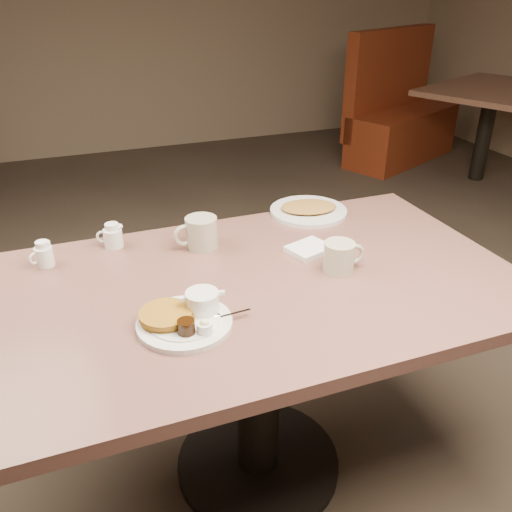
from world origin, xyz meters
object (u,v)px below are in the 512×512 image
object	(u,v)px
coffee_mug_far	(200,233)
creamer_right	(113,236)
creamer_left	(44,255)
coffee_mug_near	(340,256)
hash_plate	(308,210)
booth_back_right	(407,115)
main_plate	(186,316)
diner_table	(258,329)

from	to	relation	value
coffee_mug_far	creamer_right	bearing A→B (deg)	158.75
creamer_left	coffee_mug_far	bearing A→B (deg)	-5.48
coffee_mug_near	hash_plate	distance (m)	0.43
booth_back_right	creamer_left	bearing A→B (deg)	-141.13
creamer_left	hash_plate	bearing A→B (deg)	5.00
creamer_right	creamer_left	bearing A→B (deg)	-164.81
main_plate	creamer_right	bearing A→B (deg)	102.56
booth_back_right	coffee_mug_near	bearing A→B (deg)	-128.70
main_plate	creamer_left	distance (m)	0.55
diner_table	hash_plate	xyz separation A→B (m)	(0.35, 0.39, 0.18)
diner_table	booth_back_right	bearing A→B (deg)	48.10
creamer_left	booth_back_right	world-z (taller)	booth_back_right
main_plate	hash_plate	size ratio (longest dim) A/B	0.91
diner_table	main_plate	world-z (taller)	main_plate
coffee_mug_far	diner_table	bearing A→B (deg)	-70.08
booth_back_right	diner_table	bearing A→B (deg)	-131.90
diner_table	main_plate	size ratio (longest dim) A/B	5.05
diner_table	creamer_right	distance (m)	0.55
main_plate	booth_back_right	bearing A→B (deg)	46.75
main_plate	booth_back_right	xyz separation A→B (m)	(2.73, 2.90, -0.36)
creamer_right	booth_back_right	xyz separation A→B (m)	(2.84, 2.40, -0.38)
diner_table	creamer_right	size ratio (longest dim) A/B	17.02
main_plate	booth_back_right	distance (m)	4.00
coffee_mug_near	creamer_left	bearing A→B (deg)	157.38
creamer_right	hash_plate	world-z (taller)	creamer_right
main_plate	hash_plate	bearing A→B (deg)	41.51
coffee_mug_far	booth_back_right	distance (m)	3.62
coffee_mug_near	coffee_mug_far	bearing A→B (deg)	139.36
creamer_left	creamer_right	distance (m)	0.22
coffee_mug_near	creamer_right	xyz separation A→B (m)	(-0.60, 0.39, -0.01)
diner_table	main_plate	xyz separation A→B (m)	(-0.25, -0.13, 0.19)
coffee_mug_near	creamer_left	distance (m)	0.88
creamer_right	booth_back_right	size ratio (longest dim) A/B	0.05
coffee_mug_near	creamer_left	xyz separation A→B (m)	(-0.81, 0.34, -0.01)
coffee_mug_far	booth_back_right	bearing A→B (deg)	44.13
coffee_mug_near	hash_plate	size ratio (longest dim) A/B	0.40
hash_plate	booth_back_right	size ratio (longest dim) A/B	0.19
main_plate	creamer_right	distance (m)	0.51
main_plate	creamer_left	xyz separation A→B (m)	(-0.32, 0.44, 0.01)
creamer_right	hash_plate	bearing A→B (deg)	1.89
coffee_mug_far	creamer_left	xyz separation A→B (m)	(-0.47, 0.05, -0.01)
coffee_mug_far	creamer_left	distance (m)	0.47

